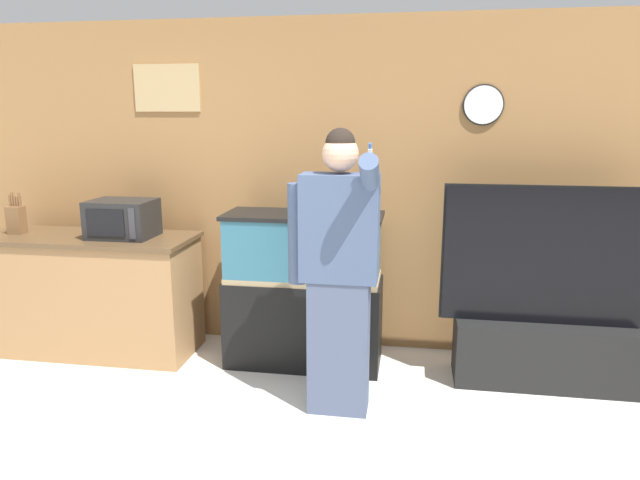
% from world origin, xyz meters
% --- Properties ---
extents(wall_back_paneled, '(10.00, 0.08, 2.60)m').
position_xyz_m(wall_back_paneled, '(0.00, 2.43, 1.30)').
color(wall_back_paneled, olive).
rests_on(wall_back_paneled, ground_plane).
extents(counter_island, '(1.66, 0.65, 0.95)m').
position_xyz_m(counter_island, '(-1.49, 1.95, 0.48)').
color(counter_island, olive).
rests_on(counter_island, ground_plane).
extents(microwave, '(0.47, 0.37, 0.29)m').
position_xyz_m(microwave, '(-1.19, 1.95, 1.09)').
color(microwave, black).
rests_on(microwave, counter_island).
extents(knife_block, '(0.12, 0.10, 0.33)m').
position_xyz_m(knife_block, '(-2.08, 1.94, 1.07)').
color(knife_block, brown).
rests_on(knife_block, counter_island).
extents(aquarium_on_stand, '(1.16, 0.48, 1.16)m').
position_xyz_m(aquarium_on_stand, '(0.22, 1.99, 0.58)').
color(aquarium_on_stand, black).
rests_on(aquarium_on_stand, ground_plane).
extents(tv_on_stand, '(1.46, 0.40, 1.41)m').
position_xyz_m(tv_on_stand, '(1.94, 1.92, 0.41)').
color(tv_on_stand, black).
rests_on(tv_on_stand, ground_plane).
extents(person_standing, '(0.57, 0.43, 1.80)m').
position_xyz_m(person_standing, '(0.56, 1.32, 0.94)').
color(person_standing, '#424C66').
rests_on(person_standing, ground_plane).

